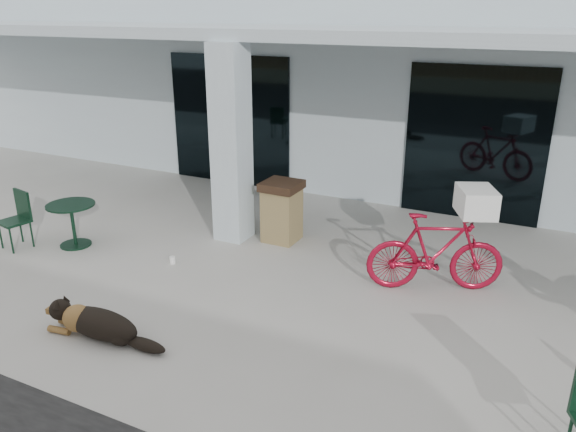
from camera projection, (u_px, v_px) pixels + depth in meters
The scene contains 13 objects.
ground at pixel (241, 323), 6.79m from camera, with size 80.00×80.00×0.00m, color #A6A49D.
building at pixel (424, 69), 13.16m from camera, with size 22.00×7.00×4.50m, color silver.
storefront_glass_left at pixel (230, 121), 11.84m from camera, with size 2.80×0.06×2.70m, color black.
storefront_glass_right at pixel (474, 144), 9.77m from camera, with size 2.40×0.06×2.70m, color black.
column at pixel (231, 145), 8.81m from camera, with size 0.50×0.50×3.12m, color silver.
overhang at pixel (354, 33), 8.71m from camera, with size 22.00×2.80×0.18m, color silver.
bicycle at pixel (435, 252), 7.43m from camera, with size 0.51×1.81×1.09m, color #A30D27.
laundry_basket at pixel (476, 201), 7.16m from camera, with size 0.59×0.43×0.35m, color white.
dog at pixel (100, 322), 6.41m from camera, with size 1.20×0.40×0.40m, color black, non-canonical shape.
cup_near_dog at pixel (172, 260), 8.36m from camera, with size 0.09×0.09×0.11m, color white.
cafe_table_near at pixel (73, 225), 8.89m from camera, with size 0.75×0.75×0.70m, color black, non-canonical shape.
cafe_chair_near at pixel (14, 221), 8.77m from camera, with size 0.41×0.45×0.91m, color black, non-canonical shape.
trash_receptacle at pixel (282, 211), 9.06m from camera, with size 0.58×0.58×0.99m, color olive, non-canonical shape.
Camera 1 is at (3.13, -5.06, 3.57)m, focal length 35.00 mm.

